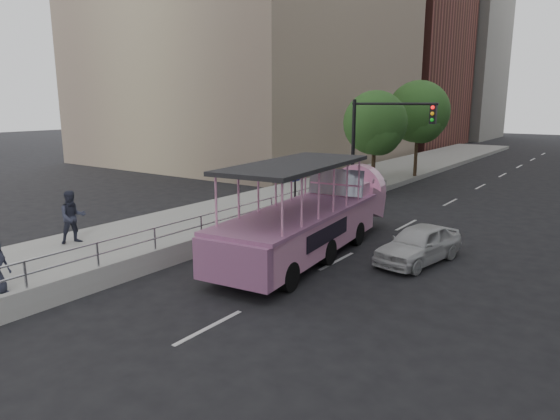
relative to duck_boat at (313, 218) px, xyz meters
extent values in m
plane|color=black|center=(0.24, -4.52, -1.20)|extent=(160.00, 160.00, 0.00)
cube|color=#999994|center=(-5.51, 5.48, -1.05)|extent=(5.50, 80.00, 0.30)
cube|color=#959691|center=(-2.88, -2.52, -0.72)|extent=(0.24, 30.00, 0.36)
cylinder|color=silver|center=(-2.88, -8.52, -0.19)|extent=(0.07, 0.07, 0.70)
cylinder|color=silver|center=(-2.88, -6.52, -0.19)|extent=(0.07, 0.07, 0.70)
cylinder|color=silver|center=(-2.88, -4.52, -0.19)|extent=(0.07, 0.07, 0.70)
cylinder|color=silver|center=(-2.88, -2.52, -0.19)|extent=(0.07, 0.07, 0.70)
cylinder|color=silver|center=(-2.88, -0.52, -0.19)|extent=(0.07, 0.07, 0.70)
cylinder|color=silver|center=(-2.88, 1.48, -0.19)|extent=(0.07, 0.07, 0.70)
cylinder|color=silver|center=(-2.88, 3.48, -0.19)|extent=(0.07, 0.07, 0.70)
cylinder|color=silver|center=(-2.88, 5.48, -0.19)|extent=(0.07, 0.07, 0.70)
cylinder|color=silver|center=(-2.88, 7.48, -0.19)|extent=(0.07, 0.07, 0.70)
cylinder|color=silver|center=(-2.88, -2.52, -0.19)|extent=(0.06, 22.00, 0.06)
cylinder|color=silver|center=(-2.88, -2.52, 0.14)|extent=(0.06, 22.00, 0.06)
cylinder|color=black|center=(-0.61, -3.82, -0.78)|extent=(0.42, 0.87, 0.84)
cylinder|color=black|center=(1.43, -3.59, -0.78)|extent=(0.42, 0.87, 0.84)
cylinder|color=black|center=(-0.90, -1.22, -0.78)|extent=(0.42, 0.87, 0.84)
cylinder|color=black|center=(1.14, -0.99, -0.78)|extent=(0.42, 0.87, 0.84)
cylinder|color=black|center=(-1.19, 1.38, -0.78)|extent=(0.42, 0.87, 0.84)
cylinder|color=black|center=(0.86, 1.61, -0.78)|extent=(0.42, 0.87, 0.84)
cube|color=pink|center=(0.10, -0.92, -0.24)|extent=(3.16, 7.87, 1.17)
cube|color=pink|center=(-0.39, 3.54, -0.01)|extent=(2.49, 2.22, 1.46)
cylinder|color=pink|center=(-0.48, 4.32, 0.27)|extent=(2.25, 0.89, 2.19)
cube|color=#995986|center=(0.54, -4.87, -0.24)|extent=(2.36, 0.58, 1.17)
cube|color=#995986|center=(0.10, -0.92, 0.40)|extent=(3.30, 8.16, 0.11)
cube|color=black|center=(0.14, -1.29, 1.97)|extent=(3.13, 6.40, 0.13)
cube|color=#95A2B1|center=(-0.21, 1.91, 0.97)|extent=(2.16, 0.43, 0.98)
cube|color=pink|center=(-0.26, 2.33, 0.69)|extent=(2.14, 1.15, 0.47)
imported|color=silver|center=(3.42, 0.95, -0.59)|extent=(2.07, 3.79, 1.22)
imported|color=#272939|center=(-6.73, -4.81, 0.02)|extent=(0.95, 1.07, 1.84)
cylinder|color=black|center=(-2.38, 2.43, 0.10)|extent=(0.08, 0.08, 2.60)
cube|color=#0D125D|center=(-2.38, 2.43, 1.20)|extent=(0.02, 0.65, 0.94)
cube|color=silver|center=(-2.35, 2.43, 1.20)|extent=(0.01, 0.42, 0.57)
cylinder|color=black|center=(-2.66, 7.98, 1.40)|extent=(0.18, 0.18, 5.20)
cylinder|color=black|center=(-0.66, 7.98, 3.80)|extent=(4.20, 0.12, 0.12)
cube|color=black|center=(1.24, 7.98, 3.35)|extent=(0.28, 0.22, 0.85)
sphere|color=red|center=(1.24, 7.85, 3.65)|extent=(0.16, 0.16, 0.16)
cylinder|color=#332517|center=(-3.16, 11.48, 0.34)|extent=(0.22, 0.22, 3.08)
sphere|color=#305E25|center=(-3.16, 11.48, 2.76)|extent=(3.52, 3.52, 3.52)
sphere|color=#305E25|center=(-2.76, 11.18, 2.21)|extent=(2.42, 2.42, 2.42)
cylinder|color=#332517|center=(-2.96, 17.48, 0.54)|extent=(0.22, 0.22, 3.47)
sphere|color=#305E25|center=(-2.96, 17.48, 3.26)|extent=(3.97, 3.97, 3.97)
sphere|color=#305E25|center=(-2.56, 17.18, 2.64)|extent=(2.73, 2.73, 2.73)
cube|color=brown|center=(-17.76, 43.48, 11.80)|extent=(18.00, 16.00, 26.00)
cube|color=slate|center=(-15.76, 59.48, 8.80)|extent=(16.00, 14.00, 20.00)
camera|label=1|loc=(8.77, -14.24, 3.90)|focal=32.00mm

